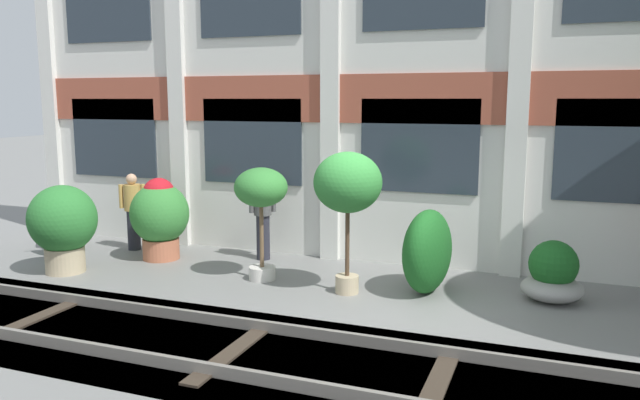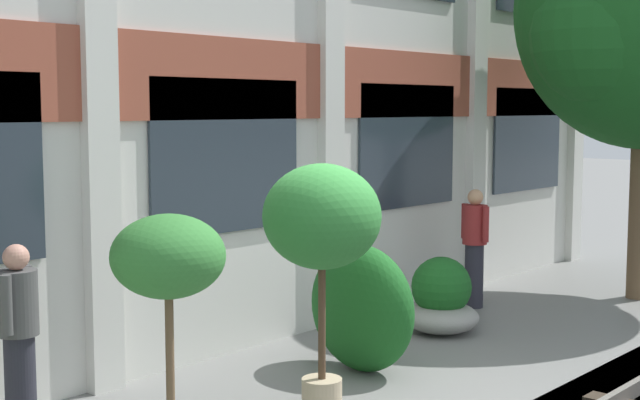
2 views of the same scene
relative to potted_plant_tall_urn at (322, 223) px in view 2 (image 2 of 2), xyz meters
name	(u,v)px [view 2 (image 2 of 2)]	position (x,y,z in m)	size (l,w,h in m)	color
apartment_facade	(211,22)	(0.69, 2.25, 1.99)	(17.29, 0.64, 7.48)	silver
potted_plant_tall_urn	(322,223)	(0.00, 0.00, 0.00)	(1.08, 1.08, 2.28)	tan
potted_plant_terracotta_small	(168,272)	(-1.61, 0.19, -0.25)	(0.91, 0.91, 1.95)	beige
potted_plant_wide_bowl	(441,301)	(3.09, 0.76, -1.33)	(0.94, 0.94, 0.95)	gray
resident_by_doorway	(475,244)	(4.58, 1.22, -0.85)	(0.34, 0.51, 1.66)	#282833
resident_watching_tracks	(19,334)	(-2.21, 1.45, -0.85)	(0.44, 0.36, 1.65)	#282833
topiary_hedge	(361,308)	(1.19, 0.50, -1.06)	(1.39, 0.70, 1.35)	#19561E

